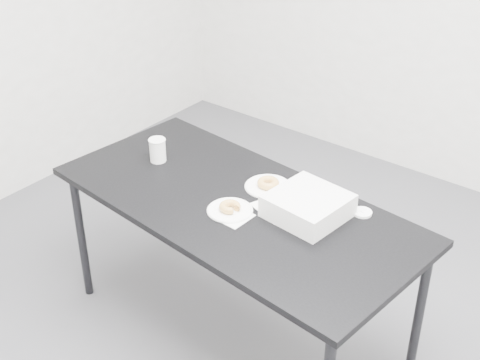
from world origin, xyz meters
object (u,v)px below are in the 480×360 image
Objects in this scene: plate_near at (230,210)px; donut_far at (268,183)px; donut_near at (230,207)px; coffee_cup at (158,150)px; plate_far at (268,187)px; scorecard at (285,206)px; table at (236,212)px; pen at (307,203)px; bakery_box at (308,206)px.

plate_near is 0.27m from donut_far.
donut_near is 0.58m from coffee_cup.
coffee_cup reaches higher than donut_far.
coffee_cup is (-0.58, -0.13, 0.06)m from plate_far.
table is at bearing -131.34° from scorecard.
scorecard is at bearing 34.40° from table.
coffee_cup is (-0.80, -0.12, 0.05)m from pen.
table is 7.14× the size of scorecard.
donut_far reaches higher than plate_far.
donut_far is 0.29m from bakery_box.
coffee_cup is at bearing 166.40° from plate_near.
donut_far reaches higher than pen.
donut_far is at bearing 12.78° from coffee_cup.
plate_near is (0.03, -0.08, 0.06)m from table.
donut_near is 0.93× the size of donut_far.
plate_near reaches higher than scorecard.
donut_far is at bearing 83.60° from table.
donut_near is at bearing -92.55° from plate_far.
coffee_cup is (-0.57, 0.14, 0.04)m from donut_near.
pen is 0.35m from donut_near.
bakery_box is (0.29, 0.18, 0.03)m from donut_near.
pen reaches higher than plate_near.
bakery_box is (0.31, 0.10, 0.11)m from table.
donut_near and donut_far have the same top height.
donut_far is at bearing 87.45° from plate_near.
bakery_box reaches higher than donut_near.
scorecard reaches higher than table.
table is 8.18× the size of plate_far.
table is 0.12m from donut_near.
table is 0.11m from plate_near.
donut_near is at bearing -13.60° from coffee_cup.
scorecard is 0.74m from coffee_cup.
pen is 0.38× the size of bakery_box.
donut_near is 0.79× the size of coffee_cup.
pen reaches higher than plate_far.
plate_far is at bearing 87.45° from donut_near.
pen is 0.22m from donut_far.
coffee_cup is at bearing 166.40° from donut_near.
scorecard is 0.13m from bakery_box.
scorecard is at bearing -155.62° from pen.
pen is 0.97× the size of coffee_cup.
plate_near is at bearing 0.00° from donut_near.
plate_near is at bearing -64.89° from table.
pen is (0.07, 0.07, 0.00)m from scorecard.
pen is 1.22× the size of donut_near.
scorecard is 0.10m from pen.
donut_near is (-0.23, -0.26, 0.02)m from pen.
table is 0.32m from pen.
table is 15.38× the size of pen.
plate_near is (-0.16, -0.18, 0.00)m from scorecard.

